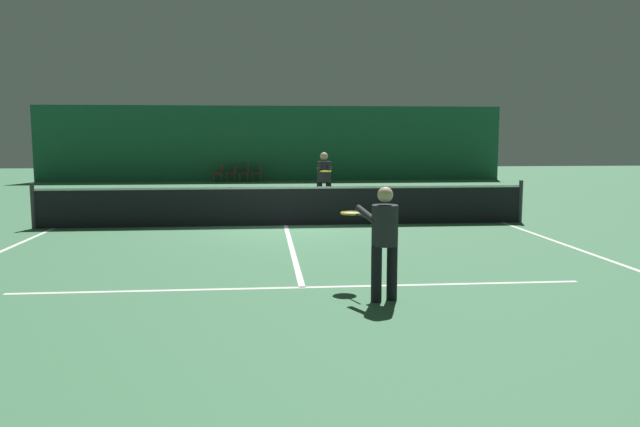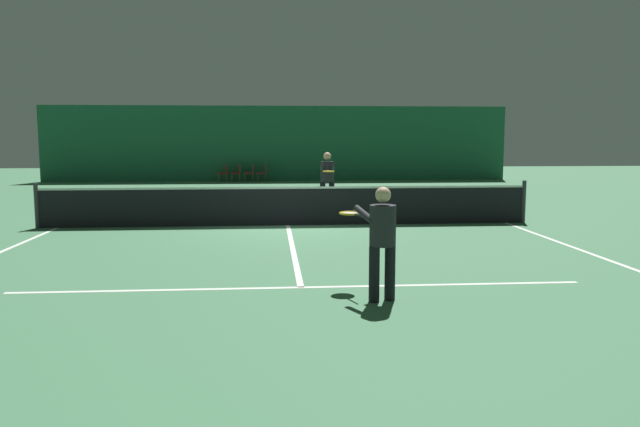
{
  "view_description": "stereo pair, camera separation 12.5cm",
  "coord_description": "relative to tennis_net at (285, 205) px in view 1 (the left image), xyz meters",
  "views": [
    {
      "loc": [
        -0.55,
        -15.15,
        2.15
      ],
      "look_at": [
        0.41,
        -4.73,
        0.87
      ],
      "focal_mm": 35.0,
      "sensor_mm": 36.0,
      "label": 1
    },
    {
      "loc": [
        -0.43,
        -15.16,
        2.15
      ],
      "look_at": [
        0.41,
        -4.73,
        0.87
      ],
      "focal_mm": 35.0,
      "sensor_mm": 36.0,
      "label": 2
    }
  ],
  "objects": [
    {
      "name": "player_near",
      "position": [
        1.01,
        -7.18,
        0.37
      ],
      "size": [
        0.74,
        1.32,
        1.51
      ],
      "rotation": [
        0.0,
        0.0,
        1.9
      ],
      "color": "black",
      "rests_on": "ground"
    },
    {
      "name": "courtside_chair_3",
      "position": [
        -0.75,
        15.43,
        -0.03
      ],
      "size": [
        0.44,
        0.44,
        0.84
      ],
      "rotation": [
        0.0,
        0.0,
        -1.57
      ],
      "color": "brown",
      "rests_on": "ground"
    },
    {
      "name": "backdrop_curtain",
      "position": [
        0.0,
        15.98,
        1.34
      ],
      "size": [
        23.0,
        0.12,
        3.69
      ],
      "color": "#1E5B3D",
      "rests_on": "ground"
    },
    {
      "name": "court_line_centre",
      "position": [
        0.0,
        0.0,
        -0.51
      ],
      "size": [
        0.1,
        12.8,
        0.0
      ],
      "color": "silver",
      "rests_on": "ground"
    },
    {
      "name": "ground_plane",
      "position": [
        0.0,
        0.0,
        -0.51
      ],
      "size": [
        60.0,
        60.0,
        0.0
      ],
      "primitive_type": "plane",
      "color": "#3D704C"
    },
    {
      "name": "player_far",
      "position": [
        1.26,
        3.08,
        0.49
      ],
      "size": [
        0.46,
        1.39,
        1.71
      ],
      "rotation": [
        0.0,
        0.0,
        -1.63
      ],
      "color": "black",
      "rests_on": "ground"
    },
    {
      "name": "court_line_baseline_far",
      "position": [
        0.0,
        11.9,
        -0.51
      ],
      "size": [
        11.0,
        0.1,
        0.0
      ],
      "color": "silver",
      "rests_on": "ground"
    },
    {
      "name": "courtside_chair_0",
      "position": [
        -2.65,
        15.43,
        -0.03
      ],
      "size": [
        0.44,
        0.44,
        0.84
      ],
      "rotation": [
        0.0,
        0.0,
        -1.57
      ],
      "color": "brown",
      "rests_on": "ground"
    },
    {
      "name": "court_line_service_near",
      "position": [
        0.0,
        -6.4,
        -0.51
      ],
      "size": [
        8.25,
        0.1,
        0.0
      ],
      "color": "silver",
      "rests_on": "ground"
    },
    {
      "name": "court_line_service_far",
      "position": [
        0.0,
        6.4,
        -0.51
      ],
      "size": [
        8.25,
        0.1,
        0.0
      ],
      "color": "silver",
      "rests_on": "ground"
    },
    {
      "name": "courtside_chair_2",
      "position": [
        -1.38,
        15.43,
        -0.03
      ],
      "size": [
        0.44,
        0.44,
        0.84
      ],
      "rotation": [
        0.0,
        0.0,
        -1.57
      ],
      "color": "brown",
      "rests_on": "ground"
    },
    {
      "name": "courtside_chair_1",
      "position": [
        -2.02,
        15.43,
        -0.03
      ],
      "size": [
        0.44,
        0.44,
        0.84
      ],
      "rotation": [
        0.0,
        0.0,
        -1.57
      ],
      "color": "brown",
      "rests_on": "ground"
    },
    {
      "name": "court_line_sideline_left",
      "position": [
        -5.5,
        0.0,
        -0.51
      ],
      "size": [
        0.1,
        23.8,
        0.0
      ],
      "color": "silver",
      "rests_on": "ground"
    },
    {
      "name": "tennis_net",
      "position": [
        0.0,
        0.0,
        0.0
      ],
      "size": [
        12.0,
        0.1,
        1.07
      ],
      "color": "black",
      "rests_on": "ground"
    },
    {
      "name": "court_line_sideline_right",
      "position": [
        5.5,
        0.0,
        -0.51
      ],
      "size": [
        0.1,
        23.8,
        0.0
      ],
      "color": "silver",
      "rests_on": "ground"
    }
  ]
}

